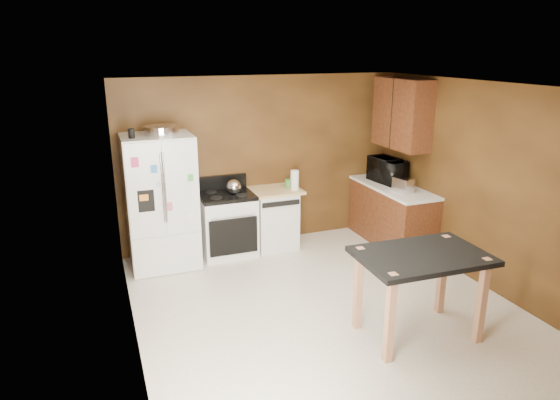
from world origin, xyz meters
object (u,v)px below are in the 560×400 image
kettle (234,187)px  paper_towel (295,180)px  refrigerator (161,202)px  gas_range (227,223)px  roasting_pan (161,130)px  pen_cup (131,133)px  toaster (403,185)px  microwave (387,171)px  island (421,266)px  dishwasher (274,217)px  green_canister (289,183)px

kettle → paper_towel: size_ratio=0.73×
refrigerator → gas_range: 1.01m
roasting_pan → gas_range: roasting_pan is taller
pen_cup → toaster: pen_cup is taller
kettle → paper_towel: (0.90, -0.06, 0.03)m
microwave → island: microwave is taller
gas_range → toaster: bearing=-18.2°
toaster → microwave: 0.56m
refrigerator → island: 3.48m
microwave → gas_range: (-2.47, 0.24, -0.61)m
pen_cup → island: pen_cup is taller
refrigerator → dishwasher: size_ratio=2.02×
pen_cup → kettle: 1.59m
green_canister → dishwasher: bearing=-172.0°
toaster → microwave: bearing=68.8°
paper_towel → toaster: (1.38, -0.69, -0.03)m
refrigerator → island: size_ratio=1.37×
gas_range → dishwasher: gas_range is taller
kettle → gas_range: bearing=160.9°
pen_cup → island: bearing=-45.9°
green_canister → microwave: size_ratio=0.20×
kettle → island: kettle is taller
roasting_pan → dishwasher: bearing=2.3°
toaster → pen_cup: bearing=158.4°
toaster → dishwasher: size_ratio=0.31×
microwave → refrigerator: (-3.38, 0.17, -0.17)m
island → green_canister: bearing=96.0°
roasting_pan → refrigerator: (-0.07, -0.02, -0.95)m
dishwasher → roasting_pan: bearing=-177.7°
paper_towel → gas_range: 1.16m
roasting_pan → toaster: 3.42m
kettle → green_canister: bearing=6.3°
pen_cup → toaster: size_ratio=0.43×
pen_cup → paper_towel: (2.22, 0.10, -0.83)m
pen_cup → paper_towel: size_ratio=0.41×
roasting_pan → pen_cup: size_ratio=3.74×
roasting_pan → dishwasher: size_ratio=0.49×
roasting_pan → refrigerator: 0.96m
roasting_pan → kettle: roasting_pan is taller
roasting_pan → island: 3.62m
refrigerator → island: (2.18, -2.71, -0.12)m
refrigerator → pen_cup: bearing=-156.8°
roasting_pan → paper_towel: 2.02m
refrigerator → toaster: bearing=-12.4°
paper_towel → microwave: 1.48m
paper_towel → microwave: (1.47, -0.14, 0.04)m
pen_cup → paper_towel: 2.37m
kettle → green_canister: (0.87, 0.10, -0.05)m
island → toaster: bearing=60.8°
roasting_pan → green_canister: size_ratio=3.60×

